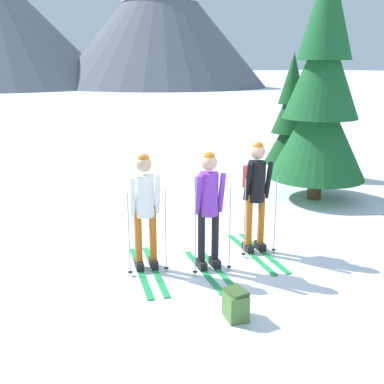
{
  "coord_description": "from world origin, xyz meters",
  "views": [
    {
      "loc": [
        -3.54,
        -5.77,
        3.0
      ],
      "look_at": [
        -0.1,
        0.42,
        1.05
      ],
      "focal_mm": 43.43,
      "sensor_mm": 36.0,
      "label": 1
    }
  ],
  "objects_px": {
    "pine_tree_mid": "(291,120)",
    "skier_in_black": "(256,190)",
    "backpack_on_snow_front": "(236,304)",
    "skier_in_white": "(145,207)",
    "skier_in_purple": "(208,203)",
    "pine_tree_near": "(321,93)"
  },
  "relations": [
    {
      "from": "pine_tree_mid",
      "to": "skier_in_black",
      "type": "bearing_deg",
      "value": -135.73
    },
    {
      "from": "skier_in_black",
      "to": "backpack_on_snow_front",
      "type": "distance_m",
      "value": 2.34
    },
    {
      "from": "skier_in_white",
      "to": "backpack_on_snow_front",
      "type": "distance_m",
      "value": 2.03
    },
    {
      "from": "skier_in_white",
      "to": "backpack_on_snow_front",
      "type": "height_order",
      "value": "skier_in_white"
    },
    {
      "from": "skier_in_black",
      "to": "pine_tree_mid",
      "type": "distance_m",
      "value": 5.91
    },
    {
      "from": "skier_in_white",
      "to": "pine_tree_mid",
      "type": "distance_m",
      "value": 7.23
    },
    {
      "from": "skier_in_white",
      "to": "skier_in_black",
      "type": "xyz_separation_m",
      "value": [
        1.85,
        -0.21,
        0.07
      ]
    },
    {
      "from": "skier_in_white",
      "to": "skier_in_purple",
      "type": "height_order",
      "value": "skier_in_purple"
    },
    {
      "from": "pine_tree_mid",
      "to": "backpack_on_snow_front",
      "type": "distance_m",
      "value": 8.17
    },
    {
      "from": "skier_in_purple",
      "to": "pine_tree_mid",
      "type": "xyz_separation_m",
      "value": [
        5.23,
        4.31,
        0.49
      ]
    },
    {
      "from": "skier_in_black",
      "to": "pine_tree_mid",
      "type": "bearing_deg",
      "value": 44.27
    },
    {
      "from": "skier_in_black",
      "to": "skier_in_white",
      "type": "bearing_deg",
      "value": 173.5
    },
    {
      "from": "skier_in_black",
      "to": "pine_tree_mid",
      "type": "xyz_separation_m",
      "value": [
        4.22,
        4.11,
        0.47
      ]
    },
    {
      "from": "skier_in_white",
      "to": "skier_in_purple",
      "type": "distance_m",
      "value": 0.93
    },
    {
      "from": "pine_tree_near",
      "to": "pine_tree_mid",
      "type": "height_order",
      "value": "pine_tree_near"
    },
    {
      "from": "skier_in_white",
      "to": "skier_in_black",
      "type": "distance_m",
      "value": 1.86
    },
    {
      "from": "skier_in_white",
      "to": "pine_tree_near",
      "type": "bearing_deg",
      "value": 18.69
    },
    {
      "from": "skier_in_black",
      "to": "pine_tree_near",
      "type": "relative_size",
      "value": 0.35
    },
    {
      "from": "skier_in_black",
      "to": "pine_tree_mid",
      "type": "relative_size",
      "value": 0.55
    },
    {
      "from": "pine_tree_mid",
      "to": "backpack_on_snow_front",
      "type": "bearing_deg",
      "value": -134.77
    },
    {
      "from": "skier_in_purple",
      "to": "pine_tree_near",
      "type": "xyz_separation_m",
      "value": [
        4.12,
        2.09,
        1.36
      ]
    },
    {
      "from": "pine_tree_near",
      "to": "backpack_on_snow_front",
      "type": "relative_size",
      "value": 13.75
    }
  ]
}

